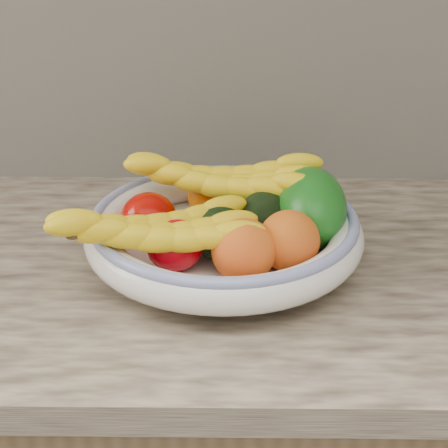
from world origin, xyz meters
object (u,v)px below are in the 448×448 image
fruit_bowl (224,231)px  green_mango (310,208)px  banana_bunch_back (221,185)px  banana_bunch_front (156,236)px

fruit_bowl → green_mango: bearing=10.2°
green_mango → banana_bunch_back: (-0.13, 0.05, 0.01)m
green_mango → banana_bunch_back: green_mango is taller
fruit_bowl → banana_bunch_front: bearing=-137.2°
fruit_bowl → green_mango: 0.13m
banana_bunch_back → green_mango: bearing=-14.0°
fruit_bowl → banana_bunch_back: bearing=93.6°
banana_bunch_back → banana_bunch_front: 0.18m
fruit_bowl → banana_bunch_front: banana_bunch_front is taller
green_mango → banana_bunch_back: size_ratio=0.50×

